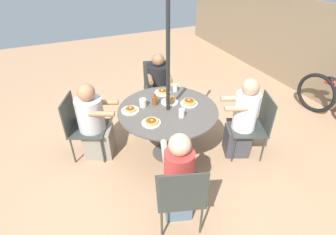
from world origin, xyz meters
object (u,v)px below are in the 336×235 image
object	(u,v)px
patio_chair_east	(255,123)
drinking_glass_a	(182,113)
patio_chair_north	(181,194)
diner_south	(159,90)
patio_chair_south	(158,85)
patio_chair_west	(81,124)
coffee_cup	(143,103)
diner_east	(242,121)
drinking_glass_b	(175,88)
diner_west	(94,124)
patio_table	(168,116)
pancake_plate_a	(170,101)
pancake_plate_e	(162,92)
syrup_bottle	(155,100)
diner_north	(178,179)
pancake_plate_d	(189,102)
pancake_plate_c	(130,110)
pancake_plate_b	(151,122)

from	to	relation	value
patio_chair_east	drinking_glass_a	xyz separation A→B (m)	(-0.23, -1.01, 0.29)
patio_chair_north	diner_south	world-z (taller)	diner_south
patio_chair_east	patio_chair_south	size ratio (longest dim) A/B	1.00
patio_chair_east	patio_chair_west	xyz separation A→B (m)	(-0.94, -2.17, 0.00)
patio_chair_east	coffee_cup	bearing A→B (deg)	87.03
patio_chair_west	drinking_glass_a	size ratio (longest dim) A/B	8.35
diner_east	drinking_glass_a	size ratio (longest dim) A/B	10.82
drinking_glass_b	diner_west	bearing A→B (deg)	-89.50
coffee_cup	patio_table	bearing A→B (deg)	53.88
patio_chair_north	pancake_plate_a	world-z (taller)	patio_chair_north
diner_west	pancake_plate_a	size ratio (longest dim) A/B	4.82
diner_west	patio_chair_west	bearing A→B (deg)	-90.00
diner_south	pancake_plate_e	distance (m)	0.60
diner_south	syrup_bottle	bearing A→B (deg)	79.80
syrup_bottle	drinking_glass_a	bearing A→B (deg)	25.14
diner_east	diner_north	bearing A→B (deg)	137.40
patio_chair_east	coffee_cup	size ratio (longest dim) A/B	8.45
diner_north	diner_south	bearing A→B (deg)	91.30
pancake_plate_d	drinking_glass_a	bearing A→B (deg)	-44.04
syrup_bottle	coffee_cup	size ratio (longest dim) A/B	1.53
diner_north	drinking_glass_a	size ratio (longest dim) A/B	10.22
diner_east	syrup_bottle	distance (m)	1.21
diner_east	patio_chair_west	size ratio (longest dim) A/B	1.30
patio_chair_south	diner_west	distance (m)	1.43
patio_chair_east	coffee_cup	world-z (taller)	patio_chair_east
patio_chair_south	pancake_plate_a	xyz separation A→B (m)	(0.99, -0.22, 0.27)
pancake_plate_c	syrup_bottle	xyz separation A→B (m)	(-0.02, 0.35, 0.05)
patio_chair_south	drinking_glass_a	xyz separation A→B (m)	(1.37, -0.23, 0.29)
diner_south	pancake_plate_b	size ratio (longest dim) A/B	4.91
pancake_plate_a	pancake_plate_b	bearing A→B (deg)	-48.17
syrup_bottle	drinking_glass_b	world-z (taller)	syrup_bottle
pancake_plate_b	drinking_glass_a	bearing A→B (deg)	87.26
patio_chair_north	coffee_cup	xyz separation A→B (m)	(-1.32, 0.09, 0.29)
pancake_plate_c	syrup_bottle	distance (m)	0.35
drinking_glass_b	pancake_plate_e	bearing A→B (deg)	-95.91
diner_north	diner_east	world-z (taller)	diner_east
diner_north	pancake_plate_d	bearing A→B (deg)	75.07
pancake_plate_b	syrup_bottle	world-z (taller)	syrup_bottle
pancake_plate_a	syrup_bottle	bearing A→B (deg)	-98.33
diner_west	pancake_plate_e	world-z (taller)	diner_west
patio_chair_south	coffee_cup	world-z (taller)	patio_chair_south
patio_chair_south	diner_north	bearing A→B (deg)	88.81
pancake_plate_a	drinking_glass_a	size ratio (longest dim) A/B	2.13
pancake_plate_a	coffee_cup	xyz separation A→B (m)	(-0.05, -0.36, 0.03)
syrup_bottle	drinking_glass_a	xyz separation A→B (m)	(0.41, 0.19, -0.01)
patio_chair_north	diner_west	distance (m)	1.63
patio_chair_east	pancake_plate_c	distance (m)	1.69
patio_chair_east	diner_west	bearing A→B (deg)	89.36
patio_chair_east	pancake_plate_d	xyz separation A→B (m)	(-0.46, -0.78, 0.26)
drinking_glass_b	patio_chair_south	bearing A→B (deg)	179.13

